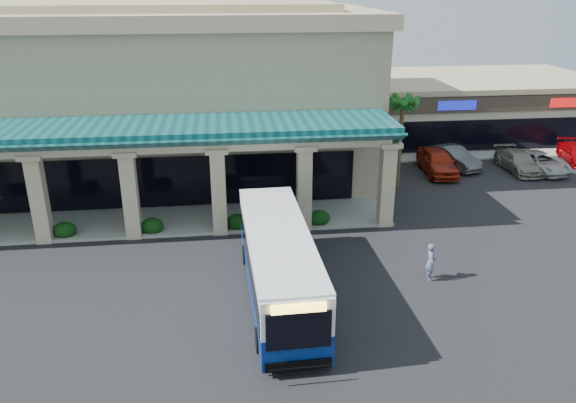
{
  "coord_description": "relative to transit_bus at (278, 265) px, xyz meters",
  "views": [
    {
      "loc": [
        -2.65,
        -22.39,
        12.65
      ],
      "look_at": [
        0.47,
        3.77,
        2.2
      ],
      "focal_mm": 35.0,
      "sensor_mm": 36.0,
      "label": 1
    }
  ],
  "objects": [
    {
      "name": "main_building",
      "position": [
        -7.41,
        17.69,
        4.13
      ],
      "size": [
        30.8,
        14.8,
        11.35
      ],
      "primitive_type": null,
      "color": "tan",
      "rests_on": "ground"
    },
    {
      "name": "car_red",
      "position": [
        18.58,
        14.93,
        -0.86
      ],
      "size": [
        1.92,
        4.72,
        1.37
      ],
      "primitive_type": "imported",
      "rotation": [
        0.0,
        0.0,
        -0.0
      ],
      "color": "gray",
      "rests_on": "ground"
    },
    {
      "name": "palm_0",
      "position": [
        9.09,
        12.69,
        1.76
      ],
      "size": [
        2.4,
        2.4,
        6.6
      ],
      "primitive_type": null,
      "color": "#165319",
      "rests_on": "ground"
    },
    {
      "name": "ground",
      "position": [
        0.59,
        1.69,
        -1.54
      ],
      "size": [
        110.0,
        110.0,
        0.0
      ],
      "primitive_type": "plane",
      "color": "black"
    },
    {
      "name": "car_silver",
      "position": [
        12.69,
        15.11,
        -0.69
      ],
      "size": [
        2.34,
        5.13,
        1.71
      ],
      "primitive_type": "imported",
      "rotation": [
        0.0,
        0.0,
        -0.07
      ],
      "color": "#9C2411",
      "rests_on": "ground"
    },
    {
      "name": "arcade",
      "position": [
        -7.41,
        8.49,
        1.31
      ],
      "size": [
        30.0,
        6.2,
        5.7
      ],
      "primitive_type": null,
      "color": "#0A3D41",
      "rests_on": "ground"
    },
    {
      "name": "pedestrian",
      "position": [
        6.93,
        0.72,
        -0.66
      ],
      "size": [
        0.51,
        0.7,
        1.77
      ],
      "primitive_type": "imported",
      "rotation": [
        0.0,
        0.0,
        1.44
      ],
      "color": "#4A5473",
      "rests_on": "ground"
    },
    {
      "name": "transit_bus",
      "position": [
        0.0,
        0.0,
        0.0
      ],
      "size": [
        2.84,
        11.12,
        3.09
      ],
      "primitive_type": null,
      "rotation": [
        0.0,
        0.0,
        0.02
      ],
      "color": "navy",
      "rests_on": "ground"
    },
    {
      "name": "palm_1",
      "position": [
        10.09,
        15.69,
        1.36
      ],
      "size": [
        2.4,
        2.4,
        5.8
      ],
      "primitive_type": null,
      "color": "#165319",
      "rests_on": "ground"
    },
    {
      "name": "car_gray",
      "position": [
        20.08,
        14.72,
        -0.89
      ],
      "size": [
        2.88,
        4.97,
        1.3
      ],
      "primitive_type": "imported",
      "rotation": [
        0.0,
        0.0,
        0.16
      ],
      "color": "#A3A3A3",
      "rests_on": "ground"
    },
    {
      "name": "strip_mall",
      "position": [
        18.59,
        25.69,
        0.91
      ],
      "size": [
        22.5,
        12.5,
        4.9
      ],
      "primitive_type": null,
      "color": "beige",
      "rests_on": "ground"
    },
    {
      "name": "broadleaf_tree",
      "position": [
        8.09,
        20.69,
        0.86
      ],
      "size": [
        2.6,
        2.6,
        4.81
      ],
      "primitive_type": null,
      "color": "black",
      "rests_on": "ground"
    },
    {
      "name": "car_white",
      "position": [
        14.31,
        16.27,
        -0.79
      ],
      "size": [
        3.07,
        4.83,
        1.5
      ],
      "primitive_type": "imported",
      "rotation": [
        0.0,
        0.0,
        0.35
      ],
      "color": "#444648",
      "rests_on": "ground"
    }
  ]
}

